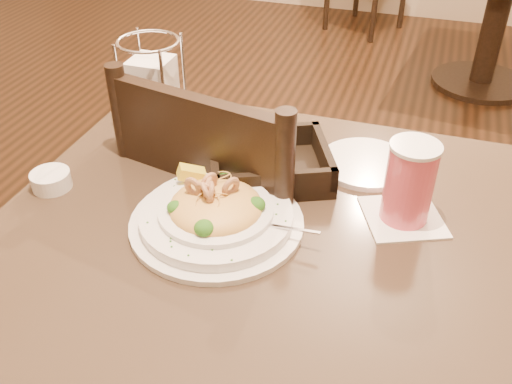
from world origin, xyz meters
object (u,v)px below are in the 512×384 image
(dining_chair_near, at_px, (238,237))
(napkin_caddy, at_px, (154,92))
(side_plate, at_px, (366,163))
(drink_glass, at_px, (409,183))
(butter_ramekin, at_px, (51,180))
(pasta_bowl, at_px, (216,213))
(bread_basket, at_px, (269,166))
(main_table, at_px, (253,332))

(dining_chair_near, xyz_separation_m, napkin_caddy, (-0.19, 0.02, 0.33))
(dining_chair_near, distance_m, side_plate, 0.36)
(dining_chair_near, relative_size, napkin_caddy, 4.59)
(drink_glass, relative_size, butter_ramekin, 2.36)
(side_plate, bearing_deg, butter_ramekin, -155.07)
(pasta_bowl, xyz_separation_m, side_plate, (0.21, 0.26, -0.02))
(pasta_bowl, bearing_deg, dining_chair_near, 102.30)
(pasta_bowl, height_order, side_plate, pasta_bowl)
(side_plate, xyz_separation_m, butter_ramekin, (-0.54, -0.25, 0.01))
(drink_glass, distance_m, bread_basket, 0.27)
(dining_chair_near, relative_size, side_plate, 5.09)
(main_table, relative_size, napkin_caddy, 4.44)
(dining_chair_near, height_order, bread_basket, dining_chair_near)
(napkin_caddy, bearing_deg, dining_chair_near, -6.82)
(dining_chair_near, distance_m, drink_glass, 0.49)
(napkin_caddy, bearing_deg, side_plate, -1.16)
(drink_glass, bearing_deg, bread_basket, 168.29)
(dining_chair_near, xyz_separation_m, pasta_bowl, (0.05, -0.25, 0.27))
(drink_glass, bearing_deg, dining_chair_near, 159.58)
(dining_chair_near, bearing_deg, drink_glass, 171.94)
(dining_chair_near, distance_m, napkin_caddy, 0.38)
(napkin_caddy, bearing_deg, main_table, -42.61)
(main_table, height_order, butter_ramekin, butter_ramekin)
(drink_glass, relative_size, side_plate, 0.94)
(main_table, xyz_separation_m, side_plate, (0.14, 0.28, 0.24))
(main_table, distance_m, side_plate, 0.39)
(bread_basket, bearing_deg, side_plate, 28.14)
(dining_chair_near, distance_m, pasta_bowl, 0.37)
(drink_glass, bearing_deg, pasta_bowl, -158.35)
(napkin_caddy, bearing_deg, bread_basket, -19.54)
(bread_basket, relative_size, butter_ramekin, 3.84)
(butter_ramekin, bearing_deg, drink_glass, 9.68)
(pasta_bowl, bearing_deg, bread_basket, 76.65)
(pasta_bowl, distance_m, side_plate, 0.34)
(drink_glass, distance_m, butter_ramekin, 0.64)
(side_plate, bearing_deg, drink_glass, -58.91)
(butter_ramekin, bearing_deg, napkin_caddy, 71.26)
(main_table, height_order, side_plate, side_plate)
(napkin_caddy, relative_size, butter_ramekin, 2.79)
(napkin_caddy, bearing_deg, pasta_bowl, -48.37)
(main_table, bearing_deg, bread_basket, 98.38)
(drink_glass, xyz_separation_m, side_plate, (-0.09, 0.15, -0.07))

